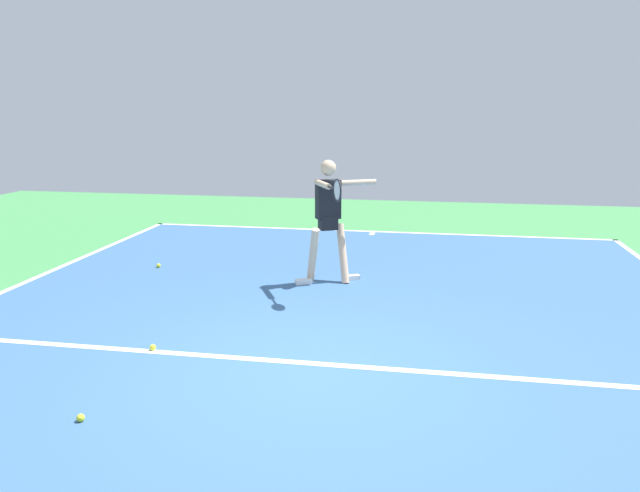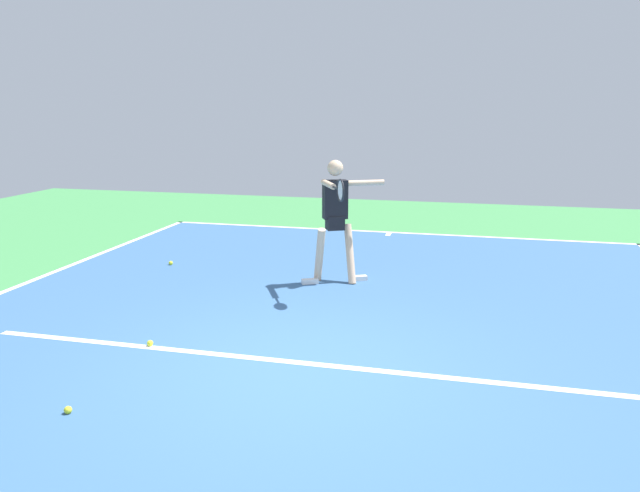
{
  "view_description": "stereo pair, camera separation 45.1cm",
  "coord_description": "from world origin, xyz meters",
  "px_view_note": "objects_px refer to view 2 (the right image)",
  "views": [
    {
      "loc": [
        -1.07,
        5.34,
        2.51
      ],
      "look_at": [
        0.16,
        -1.55,
        0.9
      ],
      "focal_mm": 33.99,
      "sensor_mm": 36.0,
      "label": 1
    },
    {
      "loc": [
        -1.51,
        5.25,
        2.51
      ],
      "look_at": [
        0.16,
        -1.55,
        0.9
      ],
      "focal_mm": 33.99,
      "sensor_mm": 36.0,
      "label": 2
    }
  ],
  "objects_px": {
    "tennis_ball_centre_court": "(68,410)",
    "tennis_ball_near_service_line": "(150,343)",
    "tennis_ball_by_baseline": "(171,263)",
    "tennis_player": "(336,213)"
  },
  "relations": [
    {
      "from": "tennis_player",
      "to": "tennis_ball_centre_court",
      "type": "xyz_separation_m",
      "value": [
        1.35,
        4.32,
        -1.0
      ]
    },
    {
      "from": "tennis_player",
      "to": "tennis_ball_centre_court",
      "type": "relative_size",
      "value": 27.33
    },
    {
      "from": "tennis_ball_near_service_line",
      "to": "tennis_ball_centre_court",
      "type": "bearing_deg",
      "value": 92.82
    },
    {
      "from": "tennis_ball_by_baseline",
      "to": "tennis_player",
      "type": "bearing_deg",
      "value": 172.85
    },
    {
      "from": "tennis_ball_centre_court",
      "to": "tennis_ball_near_service_line",
      "type": "xyz_separation_m",
      "value": [
        0.07,
        -1.5,
        0.0
      ]
    },
    {
      "from": "tennis_player",
      "to": "tennis_ball_near_service_line",
      "type": "height_order",
      "value": "tennis_player"
    },
    {
      "from": "tennis_ball_centre_court",
      "to": "tennis_ball_near_service_line",
      "type": "bearing_deg",
      "value": -87.18
    },
    {
      "from": "tennis_ball_by_baseline",
      "to": "tennis_ball_near_service_line",
      "type": "relative_size",
      "value": 1.0
    },
    {
      "from": "tennis_ball_by_baseline",
      "to": "tennis_ball_centre_court",
      "type": "xyz_separation_m",
      "value": [
        -1.48,
        4.68,
        0.0
      ]
    },
    {
      "from": "tennis_ball_centre_court",
      "to": "tennis_ball_near_service_line",
      "type": "relative_size",
      "value": 1.0
    }
  ]
}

